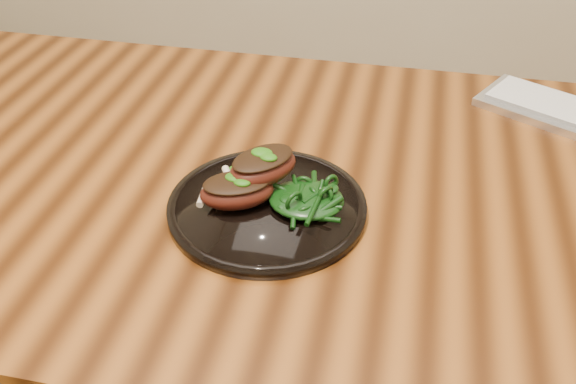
# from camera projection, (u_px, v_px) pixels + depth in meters

# --- Properties ---
(desk) EXTENTS (1.60, 0.80, 0.75)m
(desk) POSITION_uv_depth(u_px,v_px,m) (314.00, 225.00, 0.96)
(desk) COLOR #351806
(desk) RESTS_ON ground
(plate) EXTENTS (0.26, 0.26, 0.02)m
(plate) POSITION_uv_depth(u_px,v_px,m) (267.00, 207.00, 0.85)
(plate) COLOR black
(plate) RESTS_ON desk
(lamb_chop_front) EXTENTS (0.11, 0.10, 0.04)m
(lamb_chop_front) POSITION_uv_depth(u_px,v_px,m) (236.00, 190.00, 0.83)
(lamb_chop_front) COLOR #46160D
(lamb_chop_front) RESTS_ON plate
(lamb_chop_back) EXTENTS (0.11, 0.12, 0.04)m
(lamb_chop_back) POSITION_uv_depth(u_px,v_px,m) (262.00, 166.00, 0.85)
(lamb_chop_back) COLOR #46160D
(lamb_chop_back) RESTS_ON plate
(herb_smear) EXTENTS (0.08, 0.05, 0.01)m
(herb_smear) POSITION_uv_depth(u_px,v_px,m) (254.00, 174.00, 0.90)
(herb_smear) COLOR #154D08
(herb_smear) RESTS_ON plate
(greens_heap) EXTENTS (0.10, 0.09, 0.04)m
(greens_heap) POSITION_uv_depth(u_px,v_px,m) (306.00, 195.00, 0.83)
(greens_heap) COLOR black
(greens_heap) RESTS_ON plate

